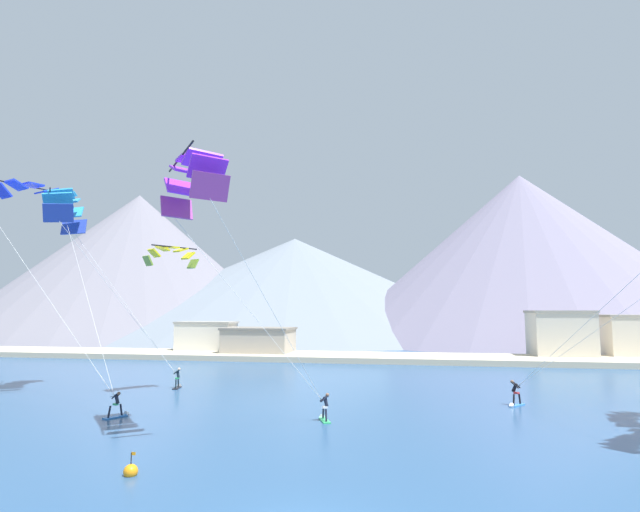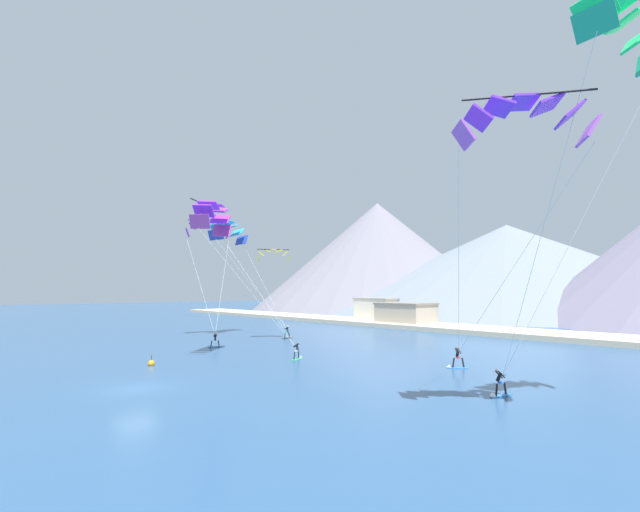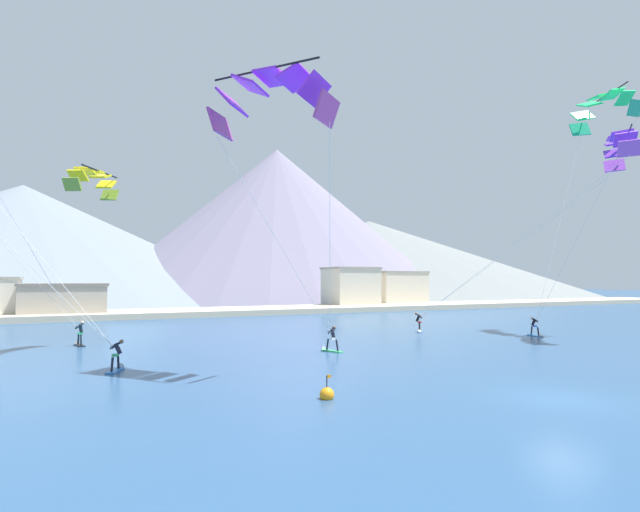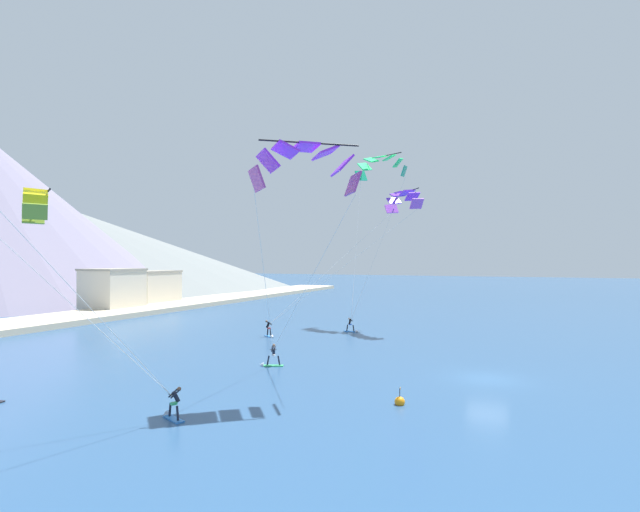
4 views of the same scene
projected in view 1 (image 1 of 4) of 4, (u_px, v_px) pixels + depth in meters
The scene contains 16 objects.
kitesurfer_near_lead at pixel (324, 412), 29.45m from camera, with size 1.02×1.76×1.68m.
kitesurfer_near_trail at pixel (515, 398), 33.86m from camera, with size 1.40×1.60×1.76m.
kitesurfer_mid_center at pixel (119, 409), 30.37m from camera, with size 1.08×1.75×1.63m.
kitesurfer_far_right at pixel (178, 382), 41.67m from camera, with size 0.74×1.78×1.76m.
parafoil_kite_near_lead at pixel (194, 178), 26.42m from camera, with size 8.74×8.35×13.24m.
parafoil_kite_mid_center at pixel (31, 197), 37.85m from camera, with size 12.20×7.32×14.78m.
parafoil_kite_far_right at pixel (64, 207), 40.31m from camera, with size 11.09×7.95×14.68m.
parafoil_kite_distant_high_outer at pixel (172, 254), 39.81m from camera, with size 3.47×4.20×1.70m.
race_marker_buoy at pixel (131, 471), 19.60m from camera, with size 0.56×0.56×1.02m.
shoreline_strip at pixel (388, 358), 64.38m from camera, with size 180.00×10.00×0.70m, color beige.
shore_building_harbour_front at pixel (560, 335), 64.62m from camera, with size 7.54×6.73×6.42m.
shore_building_quay_east at pixel (206, 338), 72.85m from camera, with size 8.48×4.42×4.80m.
shore_building_quay_west at pixel (259, 342), 69.13m from camera, with size 9.37×6.95×4.07m.
mountain_peak_west_ridge at pixel (295, 286), 134.35m from camera, with size 112.72×112.72×25.81m.
mountain_peak_central_summit at pixel (523, 256), 111.64m from camera, with size 86.42×86.42×37.05m.
mountain_peak_far_spur at pixel (137, 264), 128.88m from camera, with size 84.64×84.64×36.47m.
Camera 1 is at (3.13, -14.87, 6.47)m, focal length 28.00 mm.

